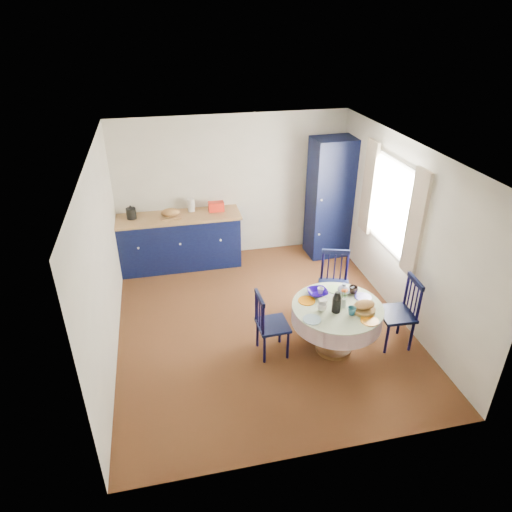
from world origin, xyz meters
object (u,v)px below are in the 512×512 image
Objects in this scene: kitchen_counter at (179,240)px; mug_b at (352,311)px; chair_right at (399,312)px; mug_c at (353,290)px; chair_far at (334,284)px; mug_d at (321,291)px; dining_table at (337,314)px; mug_a at (322,307)px; cobalt_bowl at (318,293)px; chair_left at (270,324)px; pantry_cabinet at (331,199)px.

mug_b is at bearing -56.85° from kitchen_counter.
mug_c is at bearing -114.01° from chair_right.
mug_d is (-0.39, -0.49, 0.24)m from chair_far.
dining_table reaches higher than mug_c.
chair_right is 0.81m from mug_b.
dining_table reaches higher than mug_a.
mug_d is 0.34× the size of cobalt_bowl.
chair_far is 10.97× the size of mug_d.
chair_right reaches higher than chair_far.
mug_c reaches higher than mug_a.
cobalt_bowl is (-0.26, 0.50, -0.02)m from mug_b.
dining_table is (1.81, -2.72, 0.09)m from kitchen_counter.
chair_right is (0.85, -0.05, -0.07)m from dining_table.
dining_table is 0.86m from chair_far.
mug_b reaches higher than mug_d.
chair_left is 0.94× the size of chair_far.
pantry_cabinet reaches higher than mug_a.
mug_a is 0.95× the size of mug_c.
chair_left reaches higher than mug_a.
dining_table is at bearing -141.01° from mug_c.
mug_a is at bearing -103.04° from chair_far.
chair_far is 0.98× the size of chair_right.
pantry_cabinet is 2.93m from mug_b.
pantry_cabinet is 3.07m from chair_left.
chair_left is 1.04m from mug_b.
chair_right reaches higher than mug_b.
mug_b is at bearing -82.44° from chair_far.
dining_table is 4.36× the size of cobalt_bowl.
kitchen_counter is 2.72m from pantry_cabinet.
chair_right is 1.11m from mug_a.
mug_b is (-0.76, -2.81, -0.32)m from pantry_cabinet.
pantry_cabinet reaches higher than cobalt_bowl.
mug_d is at bearing 168.77° from mug_c.
dining_table reaches higher than cobalt_bowl.
chair_left is (0.96, -2.60, -0.02)m from kitchen_counter.
cobalt_bowl is at bearing -78.08° from chair_left.
kitchen_counter is at bearing 174.72° from pantry_cabinet.
mug_a is 1.34× the size of mug_d.
chair_far is at bearing 71.37° from dining_table.
chair_right is at bearing -0.27° from mug_a.
kitchen_counter is 2.13× the size of chair_right.
mug_c is at bearing -7.43° from cobalt_bowl.
chair_right is at bearing -46.04° from kitchen_counter.
dining_table is 0.38m from cobalt_bowl.
mug_d is (-0.12, 0.32, 0.16)m from dining_table.
kitchen_counter is at bearing 124.10° from cobalt_bowl.
chair_right is (1.70, -0.17, 0.04)m from chair_left.
mug_c is (0.53, 0.28, 0.00)m from mug_a.
mug_a is at bearing -115.17° from pantry_cabinet.
mug_d is (0.73, 0.20, 0.27)m from chair_left.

